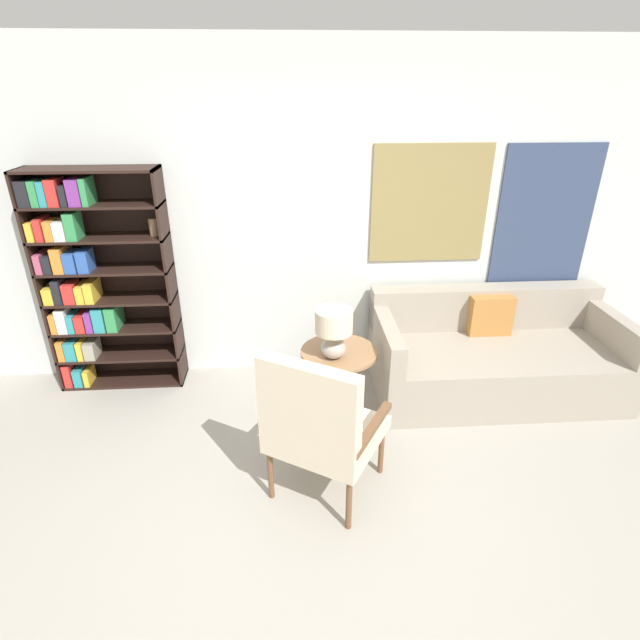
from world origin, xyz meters
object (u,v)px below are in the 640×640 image
(bookshelf, at_px, (91,282))
(armchair, at_px, (318,423))
(couch, at_px, (493,357))
(table_lamp, at_px, (334,329))
(side_table, at_px, (339,357))

(bookshelf, relative_size, armchair, 1.76)
(bookshelf, xyz_separation_m, armchair, (1.72, -1.48, -0.36))
(armchair, xyz_separation_m, couch, (1.54, 1.17, -0.28))
(table_lamp, bearing_deg, bookshelf, 161.13)
(side_table, height_order, table_lamp, table_lamp)
(armchair, xyz_separation_m, table_lamp, (0.17, 0.83, 0.19))
(armchair, height_order, couch, armchair)
(couch, relative_size, table_lamp, 5.19)
(couch, distance_m, table_lamp, 1.49)
(bookshelf, bearing_deg, side_table, -16.04)
(bookshelf, height_order, armchair, bookshelf)
(bookshelf, distance_m, couch, 3.34)
(bookshelf, distance_m, side_table, 2.07)
(armchair, relative_size, couch, 0.52)
(couch, xyz_separation_m, table_lamp, (-1.38, -0.33, 0.47))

